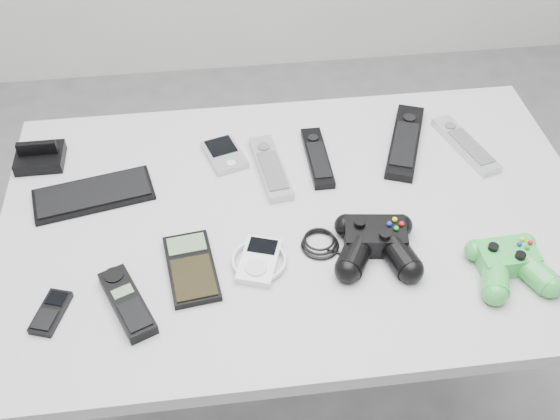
{
  "coord_description": "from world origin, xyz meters",
  "views": [
    {
      "loc": [
        -0.11,
        -0.9,
        1.67
      ],
      "look_at": [
        0.01,
        -0.02,
        0.79
      ],
      "focal_mm": 42.0,
      "sensor_mm": 36.0,
      "label": 1
    }
  ],
  "objects": [
    {
      "name": "remote_silver_b",
      "position": [
        0.43,
        0.14,
        0.78
      ],
      "size": [
        0.1,
        0.2,
        0.02
      ],
      "primitive_type": "cube",
      "rotation": [
        0.0,
        0.0,
        0.28
      ],
      "color": "#B2B3B9",
      "rests_on": "desk"
    },
    {
      "name": "floor",
      "position": [
        0.0,
        0.0,
        0.0
      ],
      "size": [
        3.5,
        3.5,
        0.0
      ],
      "primitive_type": "plane",
      "color": "slate",
      "rests_on": "ground"
    },
    {
      "name": "pda_keyboard",
      "position": [
        -0.36,
        0.08,
        0.78
      ],
      "size": [
        0.25,
        0.14,
        0.01
      ],
      "primitive_type": "cube",
      "rotation": [
        0.0,
        0.0,
        0.21
      ],
      "color": "black",
      "rests_on": "desk"
    },
    {
      "name": "pda",
      "position": [
        -0.09,
        0.17,
        0.78
      ],
      "size": [
        0.1,
        0.12,
        0.02
      ],
      "primitive_type": "cube",
      "rotation": [
        0.0,
        0.0,
        0.29
      ],
      "color": "#A5A6AC",
      "rests_on": "desk"
    },
    {
      "name": "mp3_player",
      "position": [
        -0.05,
        -0.13,
        0.78
      ],
      "size": [
        0.13,
        0.13,
        0.02
      ],
      "primitive_type": "cube",
      "rotation": [
        0.0,
        0.0,
        -0.32
      ],
      "color": "silver",
      "rests_on": "desk"
    },
    {
      "name": "remote_black_b",
      "position": [
        0.3,
        0.17,
        0.78
      ],
      "size": [
        0.14,
        0.25,
        0.02
      ],
      "primitive_type": "cube",
      "rotation": [
        0.0,
        0.0,
        -0.37
      ],
      "color": "black",
      "rests_on": "desk"
    },
    {
      "name": "desk",
      "position": [
        0.04,
        -0.01,
        0.7
      ],
      "size": [
        1.15,
        0.74,
        0.77
      ],
      "color": "#A3A3A5",
      "rests_on": "floor"
    },
    {
      "name": "calculator",
      "position": [
        -0.17,
        -0.13,
        0.78
      ],
      "size": [
        0.1,
        0.17,
        0.02
      ],
      "primitive_type": "cube",
      "rotation": [
        0.0,
        0.0,
        0.13
      ],
      "color": "black",
      "rests_on": "desk"
    },
    {
      "name": "controller_green",
      "position": [
        0.39,
        -0.2,
        0.8
      ],
      "size": [
        0.15,
        0.16,
        0.05
      ],
      "primitive_type": null,
      "rotation": [
        0.0,
        0.0,
        0.04
      ],
      "color": "#227D22",
      "rests_on": "desk"
    },
    {
      "name": "remote_silver_a",
      "position": [
        0.0,
        0.12,
        0.78
      ],
      "size": [
        0.07,
        0.2,
        0.02
      ],
      "primitive_type": "cube",
      "rotation": [
        0.0,
        0.0,
        0.13
      ],
      "color": "#A5A6AC",
      "rests_on": "desk"
    },
    {
      "name": "dock_bracket",
      "position": [
        -0.47,
        0.21,
        0.8
      ],
      "size": [
        0.1,
        0.09,
        0.05
      ],
      "primitive_type": "cube",
      "rotation": [
        0.0,
        0.0,
        0.0
      ],
      "color": "black",
      "rests_on": "desk"
    },
    {
      "name": "cordless_handset",
      "position": [
        -0.28,
        -0.2,
        0.78
      ],
      "size": [
        0.11,
        0.16,
        0.02
      ],
      "primitive_type": "cube",
      "rotation": [
        0.0,
        0.0,
        0.41
      ],
      "color": "black",
      "rests_on": "desk"
    },
    {
      "name": "mobile_phone",
      "position": [
        -0.4,
        -0.2,
        0.78
      ],
      "size": [
        0.07,
        0.1,
        0.02
      ],
      "primitive_type": "cube",
      "rotation": [
        0.0,
        0.0,
        -0.32
      ],
      "color": "black",
      "rests_on": "desk"
    },
    {
      "name": "remote_black_a",
      "position": [
        0.1,
        0.14,
        0.78
      ],
      "size": [
        0.04,
        0.19,
        0.02
      ],
      "primitive_type": "cube",
      "rotation": [
        0.0,
        0.0,
        0.01
      ],
      "color": "black",
      "rests_on": "desk"
    },
    {
      "name": "controller_black",
      "position": [
        0.17,
        -0.13,
        0.8
      ],
      "size": [
        0.29,
        0.2,
        0.05
      ],
      "primitive_type": null,
      "rotation": [
        0.0,
        0.0,
        -0.13
      ],
      "color": "black",
      "rests_on": "desk"
    }
  ]
}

